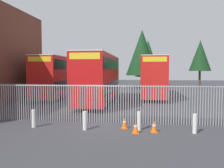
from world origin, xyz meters
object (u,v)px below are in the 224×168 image
bollard_near_right (139,121)px  traffic_cone_mid_forecourt (136,127)px  bollard_near_left (34,118)px  bollard_center_front (85,121)px  double_decker_bus_near_gate (99,77)px  double_decker_bus_far_back (94,74)px  double_decker_bus_behind_fence_left (152,76)px  double_decker_bus_behind_fence_right (61,76)px  bollard_far_right (195,124)px  traffic_cone_near_kerb (154,126)px  traffic_cone_by_gate (125,123)px

bollard_near_right → traffic_cone_mid_forecourt: 0.65m
bollard_near_left → bollard_center_front: 2.83m
double_decker_bus_near_gate → double_decker_bus_far_back: size_ratio=1.00×
double_decker_bus_behind_fence_left → double_decker_bus_far_back: bearing=131.1°
double_decker_bus_near_gate → double_decker_bus_behind_fence_right: bearing=142.5°
double_decker_bus_behind_fence_right → bollard_far_right: bearing=-49.2°
double_decker_bus_behind_fence_left → traffic_cone_mid_forecourt: (-1.40, -15.21, -2.13)m
traffic_cone_mid_forecourt → bollard_center_front: bearing=173.7°
double_decker_bus_behind_fence_right → traffic_cone_near_kerb: 16.52m
double_decker_bus_far_back → double_decker_bus_behind_fence_left: bearing=-48.9°
double_decker_bus_near_gate → bollard_near_right: bearing=-67.7°
double_decker_bus_far_back → traffic_cone_by_gate: double_decker_bus_far_back is taller
bollard_near_left → traffic_cone_near_kerb: size_ratio=1.61×
double_decker_bus_behind_fence_left → bollard_near_left: 16.36m
traffic_cone_mid_forecourt → traffic_cone_near_kerb: size_ratio=1.00×
double_decker_bus_near_gate → double_decker_bus_far_back: same height
bollard_near_left → bollard_far_right: (8.21, -0.11, 0.00)m
bollard_center_front → traffic_cone_near_kerb: bollard_center_front is taller
traffic_cone_by_gate → double_decker_bus_near_gate: bearing=108.6°
traffic_cone_near_kerb → double_decker_bus_far_back: bearing=108.2°
traffic_cone_by_gate → traffic_cone_near_kerb: same height
double_decker_bus_behind_fence_left → bollard_center_front: size_ratio=11.38×
double_decker_bus_behind_fence_left → traffic_cone_near_kerb: double_decker_bus_behind_fence_left is taller
double_decker_bus_near_gate → bollard_center_front: 9.73m
double_decker_bus_near_gate → traffic_cone_mid_forecourt: size_ratio=18.32×
double_decker_bus_near_gate → double_decker_bus_behind_fence_right: size_ratio=1.00×
traffic_cone_mid_forecourt → traffic_cone_near_kerb: bearing=17.9°
bollard_near_right → double_decker_bus_far_back: bearing=106.9°
double_decker_bus_behind_fence_left → traffic_cone_mid_forecourt: 15.42m
double_decker_bus_near_gate → double_decker_bus_behind_fence_left: size_ratio=1.00×
double_decker_bus_far_back → double_decker_bus_near_gate: bearing=-76.5°
bollard_near_left → bollard_far_right: 8.21m
bollard_center_front → traffic_cone_by_gate: bollard_center_front is taller
traffic_cone_near_kerb → bollard_center_front: bearing=180.0°
bollard_near_right → traffic_cone_near_kerb: bollard_near_right is taller
double_decker_bus_far_back → bollard_near_right: bearing=-73.1°
double_decker_bus_behind_fence_left → bollard_far_right: bearing=-84.6°
bollard_near_left → traffic_cone_near_kerb: (6.29, -0.17, -0.19)m
bollard_near_left → traffic_cone_mid_forecourt: bearing=-4.9°
bollard_near_left → traffic_cone_by_gate: size_ratio=1.61×
bollard_near_left → traffic_cone_by_gate: bollard_near_left is taller
double_decker_bus_far_back → bollard_near_left: 24.89m
double_decker_bus_near_gate → traffic_cone_by_gate: size_ratio=18.32×
bollard_near_left → bollard_center_front: (2.83, -0.17, 0.00)m
double_decker_bus_far_back → traffic_cone_mid_forecourt: bearing=-73.8°
double_decker_bus_behind_fence_right → bollard_near_right: (8.79, -13.02, -1.95)m
traffic_cone_by_gate → bollard_far_right: bearing=-8.2°
double_decker_bus_behind_fence_right → traffic_cone_by_gate: size_ratio=18.32×
double_decker_bus_behind_fence_left → double_decker_bus_behind_fence_right: same height
traffic_cone_near_kerb → bollard_near_left: bearing=178.4°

